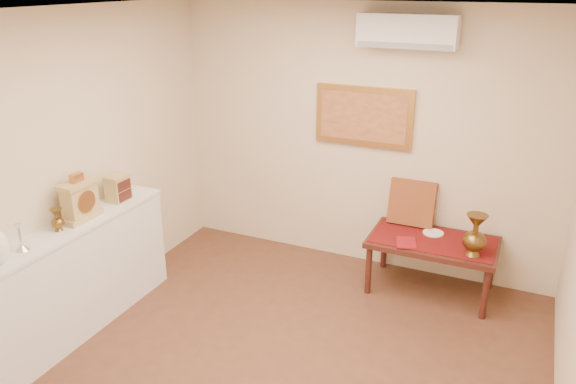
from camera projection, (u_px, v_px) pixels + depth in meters
The scene contains 17 objects.
floor at pixel (268, 383), 4.29m from camera, with size 4.50×4.50×0.00m, color brown.
ceiling at pixel (262, 14), 3.32m from camera, with size 4.50×4.50×0.00m, color white.
wall_back at pixel (363, 140), 5.72m from camera, with size 4.00×0.02×2.70m, color beige.
wall_left at pixel (46, 181), 4.57m from camera, with size 0.02×4.50×2.70m, color beige.
candlestick at pixel (20, 237), 4.19m from camera, with size 0.10×0.10×0.22m, color silver, non-canonical shape.
brass_urn_small at pixel (57, 217), 4.51m from camera, with size 0.11×0.11×0.24m, color brown, non-canonical shape.
table_cloth at pixel (433, 240), 5.37m from camera, with size 1.14×0.59×0.01m, color maroon.
brass_urn_tall at pixel (476, 231), 4.99m from camera, with size 0.21×0.21×0.48m, color brown, non-canonical shape.
plate at pixel (433, 233), 5.49m from camera, with size 0.20×0.20×0.01m, color white.
menu at pixel (406, 243), 5.29m from camera, with size 0.18×0.25×0.01m, color maroon.
cushion at pixel (412, 203), 5.63m from camera, with size 0.46×0.10×0.46m, color maroon.
display_ledge at pixel (76, 278), 4.81m from camera, with size 0.37×2.02×0.98m.
mantel_clock at pixel (80, 200), 4.71m from camera, with size 0.17×0.36×0.41m.
wooden_chest at pixel (118, 188), 5.12m from camera, with size 0.16×0.21×0.24m.
low_table at pixel (433, 246), 5.39m from camera, with size 1.20×0.70×0.55m.
painting at pixel (364, 116), 5.61m from camera, with size 1.00×0.06×0.60m.
ac_unit at pixel (408, 31), 5.06m from camera, with size 0.90×0.25×0.30m.
Camera 1 is at (1.57, -3.11, 2.91)m, focal length 35.00 mm.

